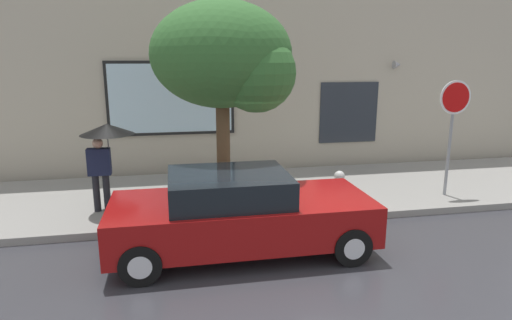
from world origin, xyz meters
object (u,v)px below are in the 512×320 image
at_px(parked_car, 239,213).
at_px(street_tree, 229,59).
at_px(fire_hydrant, 339,187).
at_px(stop_sign, 453,115).
at_px(pedestrian_with_umbrella, 105,140).

relative_size(parked_car, street_tree, 1.04).
bearing_deg(parked_car, fire_hydrant, 34.58).
bearing_deg(fire_hydrant, stop_sign, 1.15).
relative_size(parked_car, fire_hydrant, 6.02).
distance_m(fire_hydrant, pedestrian_with_umbrella, 5.07).
distance_m(street_tree, stop_sign, 5.23).
height_order(fire_hydrant, street_tree, street_tree).
height_order(pedestrian_with_umbrella, street_tree, street_tree).
xyz_separation_m(parked_car, street_tree, (0.08, 1.77, 2.56)).
distance_m(parked_car, pedestrian_with_umbrella, 3.39).
distance_m(fire_hydrant, stop_sign, 3.08).
distance_m(pedestrian_with_umbrella, stop_sign, 7.61).
xyz_separation_m(parked_car, pedestrian_with_umbrella, (-2.43, 2.17, 0.95)).
xyz_separation_m(fire_hydrant, pedestrian_with_umbrella, (-4.92, 0.45, 1.15)).
relative_size(pedestrian_with_umbrella, street_tree, 0.43).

